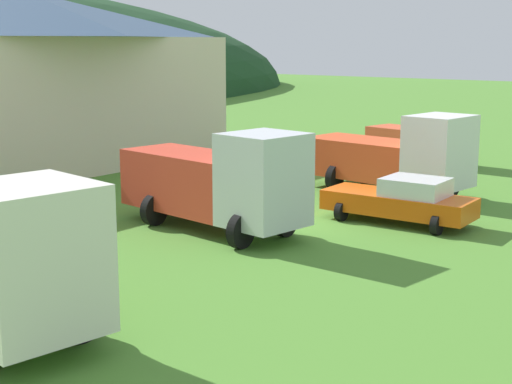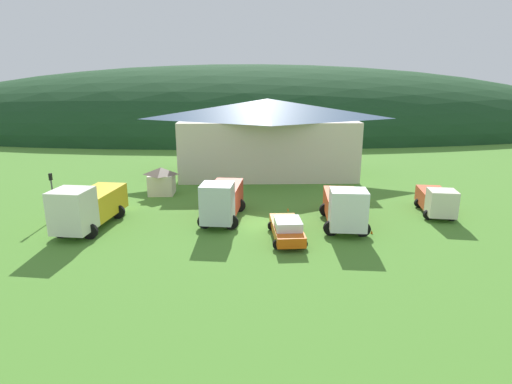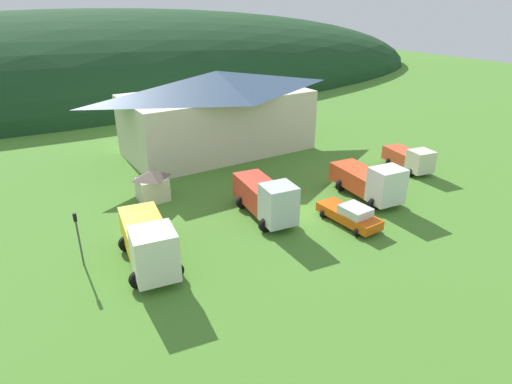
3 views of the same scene
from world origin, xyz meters
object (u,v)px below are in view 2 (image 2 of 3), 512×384
depot_building (267,136)px  service_pickup_orange (287,228)px  tow_truck_silver (222,199)px  traffic_light_west (52,191)px  light_truck_cream (437,200)px  traffic_cone_mid_row (288,211)px  heavy_rig_white (344,206)px  heavy_rig_striped (88,206)px  play_shed_cream (161,180)px  traffic_cone_near_pickup (372,234)px

depot_building → service_pickup_orange: bearing=-89.1°
tow_truck_silver → traffic_light_west: traffic_light_west is taller
tow_truck_silver → light_truck_cream: size_ratio=1.28×
tow_truck_silver → traffic_cone_mid_row: 6.15m
tow_truck_silver → traffic_cone_mid_row: bearing=118.8°
traffic_light_west → traffic_cone_mid_row: size_ratio=6.60×
heavy_rig_white → light_truck_cream: size_ratio=1.28×
heavy_rig_white → traffic_light_west: traffic_light_west is taller
heavy_rig_striped → light_truck_cream: size_ratio=1.35×
service_pickup_orange → traffic_cone_mid_row: (0.74, 6.50, -0.83)m
service_pickup_orange → depot_building: bearing=178.5°
tow_truck_silver → heavy_rig_white: bearing=86.5°
depot_building → traffic_cone_mid_row: size_ratio=37.29×
light_truck_cream → service_pickup_orange: size_ratio=1.08×
depot_building → service_pickup_orange: (0.32, -20.68, -3.69)m
depot_building → play_shed_cream: depot_building is taller
service_pickup_orange → traffic_cone_mid_row: service_pickup_orange is taller
light_truck_cream → heavy_rig_striped: bearing=-74.6°
heavy_rig_striped → traffic_cone_near_pickup: heavy_rig_striped is taller
tow_truck_silver → service_pickup_orange: tow_truck_silver is taller
tow_truck_silver → traffic_light_west: size_ratio=1.97×
heavy_rig_striped → traffic_cone_mid_row: heavy_rig_striped is taller
depot_building → heavy_rig_striped: size_ratio=2.73×
heavy_rig_striped → play_shed_cream: bearing=167.6°
play_shed_cream → service_pickup_orange: (11.09, -12.14, -0.55)m
depot_building → heavy_rig_striped: depot_building is taller
play_shed_cream → traffic_cone_mid_row: bearing=-25.5°
tow_truck_silver → service_pickup_orange: size_ratio=1.38×
light_truck_cream → traffic_light_west: 31.30m
depot_building → play_shed_cream: 14.10m
light_truck_cream → tow_truck_silver: bearing=-77.0°
play_shed_cream → traffic_cone_mid_row: 13.18m
heavy_rig_striped → traffic_light_west: (-3.64, 2.45, 0.54)m
tow_truck_silver → service_pickup_orange: 6.47m
play_shed_cream → depot_building: bearing=38.4°
heavy_rig_white → traffic_cone_mid_row: bearing=-129.4°
traffic_light_west → play_shed_cream: bearing=44.2°
traffic_cone_mid_row → traffic_cone_near_pickup: bearing=-44.5°
heavy_rig_striped → traffic_light_west: bearing=-115.5°
service_pickup_orange → traffic_cone_mid_row: 6.59m
depot_building → tow_truck_silver: depot_building is taller
heavy_rig_striped → heavy_rig_white: size_ratio=1.05×
heavy_rig_white → traffic_cone_mid_row: heavy_rig_white is taller
depot_building → traffic_cone_mid_row: 14.93m
tow_truck_silver → play_shed_cream: bearing=-133.9°
traffic_cone_mid_row → heavy_rig_striped: bearing=-165.9°
traffic_cone_near_pickup → heavy_rig_white: bearing=138.1°
light_truck_cream → service_pickup_orange: light_truck_cream is taller
light_truck_cream → service_pickup_orange: bearing=-57.9°
tow_truck_silver → traffic_cone_near_pickup: bearing=80.4°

